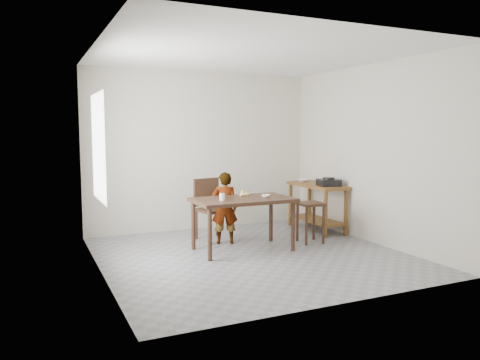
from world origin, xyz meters
name	(u,v)px	position (x,y,z in m)	size (l,w,h in m)	color
floor	(252,257)	(0.00, 0.00, -0.02)	(4.00, 4.00, 0.04)	gray
ceiling	(253,53)	(0.00, 0.00, 2.72)	(4.00, 4.00, 0.04)	white
wall_back	(201,151)	(0.00, 2.02, 1.35)	(4.00, 0.04, 2.70)	beige
wall_front	(346,168)	(0.00, -2.02, 1.35)	(4.00, 0.04, 2.70)	beige
wall_left	(97,161)	(-2.02, 0.00, 1.35)	(0.04, 4.00, 2.70)	beige
wall_right	(371,154)	(2.02, 0.00, 1.35)	(0.04, 4.00, 2.70)	beige
window_pane	(98,147)	(-1.97, 0.20, 1.50)	(0.02, 1.10, 1.30)	white
dining_table	(243,224)	(0.00, 0.30, 0.38)	(1.40, 0.80, 0.75)	#382215
prep_counter	(317,207)	(1.72, 1.00, 0.40)	(0.50, 1.20, 0.80)	brown
child	(224,208)	(-0.08, 0.79, 0.54)	(0.40, 0.26, 1.09)	white
dining_chair	(214,210)	(-0.14, 1.08, 0.48)	(0.46, 0.46, 0.95)	#382215
stool	(310,223)	(1.13, 0.29, 0.31)	(0.35, 0.35, 0.62)	#382215
glass_tumbler	(222,197)	(-0.34, 0.24, 0.80)	(0.08, 0.08, 0.10)	white
small_bowl	(266,196)	(0.34, 0.25, 0.77)	(0.12, 0.12, 0.04)	white
banana	(245,194)	(0.12, 0.50, 0.78)	(0.17, 0.12, 0.06)	gold
serving_bowl	(303,181)	(1.67, 1.38, 0.82)	(0.19, 0.19, 0.05)	white
gas_burner	(329,183)	(1.74, 0.69, 0.85)	(0.32, 0.32, 0.11)	black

